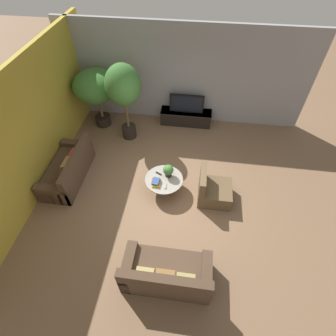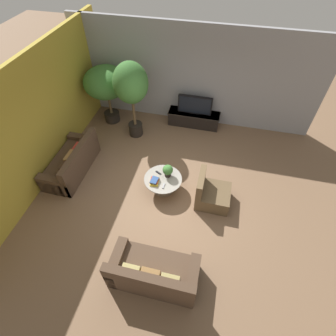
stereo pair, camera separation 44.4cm
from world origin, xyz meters
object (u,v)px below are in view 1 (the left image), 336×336
Objects in this scene: television at (187,104)px; couch_near_entry at (167,274)px; coffee_table at (164,182)px; armchair_wicker at (213,191)px; media_console at (186,117)px; potted_plant_tabletop at (168,170)px; potted_palm_corner at (123,88)px; couch_by_wall at (69,170)px; potted_palm_tall at (96,87)px.

television is 0.62× the size of couch_near_entry.
coffee_table is 1.10× the size of armchair_wicker.
potted_plant_tabletop reaches higher than media_console.
television is at bearing 17.31° from armchair_wicker.
armchair_wicker is at bearing -3.98° from coffee_table.
potted_plant_tabletop is (-0.21, -2.73, 0.37)m from media_console.
potted_palm_corner is at bearing 128.63° from potted_plant_tabletop.
couch_by_wall is at bearing -135.72° from media_console.
television is at bearing 134.26° from couch_by_wall.
coffee_table is at bearing 87.99° from couch_by_wall.
couch_by_wall is 3.74m from couch_near_entry.
couch_near_entry is at bearing -59.82° from potted_palm_tall.
media_console is 0.90× the size of couch_by_wall.
potted_palm_tall reaches higher than couch_by_wall.
potted_palm_tall is 3.46m from potted_plant_tabletop.
potted_palm_tall is (0.18, 2.37, 1.03)m from couch_by_wall.
potted_plant_tabletop is at bearing -83.16° from couch_near_entry.
armchair_wicker is at bearing 87.35° from couch_by_wall.
media_console is 2.37m from potted_palm_corner.
media_console is at bearing 17.30° from armchair_wicker.
television reaches higher than potted_plant_tabletop.
television is at bearing -89.14° from couch_near_entry.
armchair_wicker is 0.37× the size of potted_palm_corner.
armchair_wicker is 2.54× the size of potted_plant_tabletop.
coffee_table is 3.56m from potted_palm_tall.
media_console is 2.76m from potted_plant_tabletop.
potted_palm_corner is 2.57m from potted_plant_tabletop.
couch_by_wall is 1.07× the size of couch_near_entry.
television is 2.75m from potted_palm_tall.
coffee_table is (-0.30, -2.86, 0.05)m from media_console.
coffee_table is at bearing -125.77° from potted_plant_tabletop.
potted_palm_tall is 0.79× the size of potted_palm_corner.
potted_plant_tabletop is (1.46, -1.83, -1.05)m from potted_palm_corner.
potted_palm_tall is (-2.66, -0.40, 1.09)m from media_console.
couch_near_entry is at bearing -83.16° from potted_plant_tabletop.
coffee_table is 2.28m from couch_near_entry.
media_console is at bearing 134.28° from couch_by_wall.
potted_palm_corner reaches higher than potted_plant_tabletop.
potted_plant_tabletop is at bearing 79.32° from armchair_wicker.
coffee_table is at bearing -55.00° from potted_palm_corner.
couch_near_entry is 0.92× the size of potted_palm_tall.
potted_palm_corner is at bearing 148.01° from couch_by_wall.
television is 3.12m from armchair_wicker.
potted_plant_tabletop is at bearing -43.55° from potted_palm_tall.
media_console is at bearing 90.00° from television.
couch_near_entry is at bearing 158.78° from armchair_wicker.
couch_by_wall is (-2.84, -2.77, -0.45)m from television.
media_console is 0.89× the size of potted_palm_tall.
potted_palm_tall is at bearing 136.45° from potted_plant_tabletop.
couch_near_entry is at bearing 51.28° from couch_by_wall.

